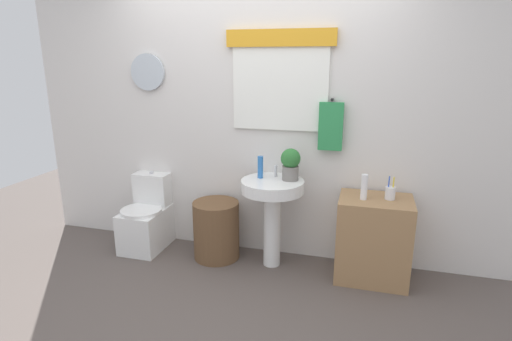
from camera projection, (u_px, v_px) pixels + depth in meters
ground_plane at (215, 316)px, 2.90m from camera, size 8.00×8.00×0.00m
back_wall at (258, 113)px, 3.62m from camera, size 4.40×0.18×2.60m
toilet at (147, 220)px, 3.91m from camera, size 0.38×0.51×0.72m
laundry_hamper at (216, 230)px, 3.70m from camera, size 0.42×0.42×0.53m
pedestal_sink at (272, 201)px, 3.47m from camera, size 0.54×0.54×0.78m
faucet at (276, 171)px, 3.52m from camera, size 0.03×0.03×0.10m
wooden_cabinet at (373, 239)px, 3.32m from camera, size 0.58×0.44×0.70m
soap_bottle at (260, 167)px, 3.48m from camera, size 0.05×0.05×0.19m
potted_plant at (291, 163)px, 3.41m from camera, size 0.17×0.17×0.27m
lotion_bottle at (364, 187)px, 3.19m from camera, size 0.05×0.05×0.20m
toothbrush_cup at (390, 193)px, 3.21m from camera, size 0.08×0.08×0.19m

